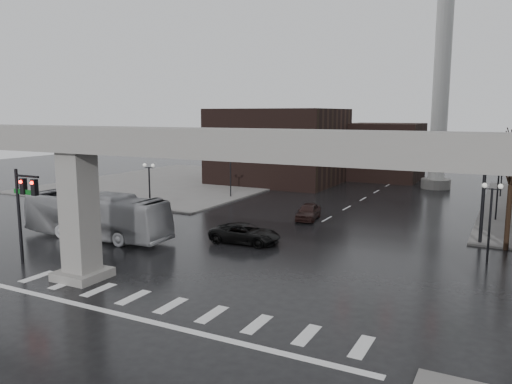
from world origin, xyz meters
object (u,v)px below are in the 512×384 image
(pickup_truck, at_px, (245,234))
(signal_mast_arm, at_px, (429,162))
(city_bus, at_px, (96,216))
(far_car, at_px, (308,212))

(pickup_truck, bearing_deg, signal_mast_arm, -61.06)
(city_bus, bearing_deg, signal_mast_arm, -64.56)
(signal_mast_arm, bearing_deg, far_car, 168.09)
(pickup_truck, bearing_deg, city_bus, 104.99)
(signal_mast_arm, distance_m, pickup_truck, 14.67)
(pickup_truck, height_order, city_bus, city_bus)
(pickup_truck, xyz_separation_m, city_bus, (-10.76, -3.82, 0.99))
(signal_mast_arm, distance_m, far_car, 11.79)
(city_bus, xyz_separation_m, far_car, (11.84, 13.60, -0.99))
(signal_mast_arm, distance_m, city_bus, 25.33)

